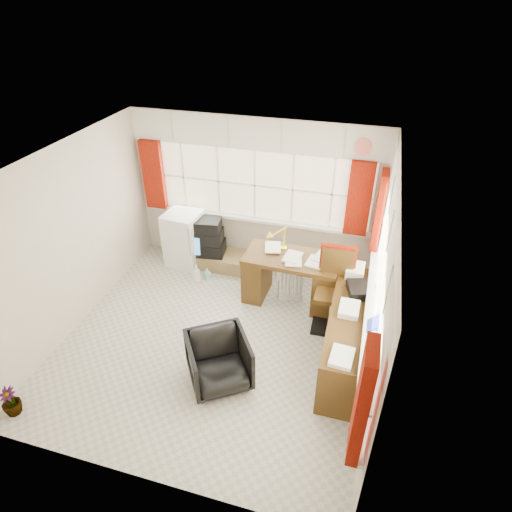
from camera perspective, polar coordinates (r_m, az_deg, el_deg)
The scene contains 20 objects.
ground at distance 5.99m, azimuth -5.43°, elevation -11.12°, with size 4.00×4.00×0.00m, color beige.
room_walls at distance 5.06m, azimuth -6.32°, elevation 1.12°, with size 4.00×4.00×4.00m.
window_back at distance 6.93m, azimuth -0.21°, elevation 5.48°, with size 3.70×0.12×3.60m.
window_right at distance 5.10m, azimuth 15.04°, elevation -7.39°, with size 0.12×3.70×3.60m.
curtains at distance 5.63m, azimuth 5.99°, elevation 4.18°, with size 3.83×3.83×1.15m.
overhead_cabinets at distance 5.33m, azimuth 7.20°, elevation 11.86°, with size 3.98×3.98×0.48m.
desk at distance 6.37m, azimuth 4.68°, elevation -2.76°, with size 1.40×0.73×0.82m.
desk_lamp at distance 6.22m, azimuth 3.83°, elevation 3.07°, with size 0.15×0.13×0.38m.
task_chair at distance 5.96m, azimuth 10.46°, elevation -3.80°, with size 0.52×0.54×1.20m.
office_chair at distance 5.27m, azimuth -4.97°, elevation -13.78°, with size 0.70×0.72×0.66m, color black.
radiator at distance 6.56m, azimuth 4.61°, elevation -3.86°, with size 0.40×0.27×0.56m.
credenza at distance 5.61m, azimuth 12.13°, elevation -10.10°, with size 0.50×2.00×0.85m.
file_tray at distance 5.65m, azimuth 13.53°, elevation -4.39°, with size 0.27×0.34×0.11m, color black.
tv_bench at distance 7.32m, azimuth -4.83°, elevation -0.47°, with size 1.40×0.50×0.25m, color #95784A.
crt_tv at distance 7.26m, azimuth -8.65°, elevation 2.28°, with size 0.59×0.56×0.46m.
hifi_stack at distance 7.13m, azimuth -6.72°, elevation 2.45°, with size 0.66×0.47×0.64m.
mini_fridge at distance 7.30m, azimuth -9.50°, elevation 2.31°, with size 0.61×0.62×0.95m.
spray_bottle_a at distance 6.97m, azimuth -7.88°, elevation -2.34°, with size 0.12×0.12×0.31m, color white.
spray_bottle_b at distance 7.04m, azimuth -6.51°, elevation -2.37°, with size 0.09×0.09×0.20m, color #98E3D8.
flower_vase at distance 5.76m, azimuth -29.93°, elevation -16.45°, with size 0.21×0.21×0.38m, color black.
Camera 1 is at (1.70, -3.94, 4.18)m, focal length 30.00 mm.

